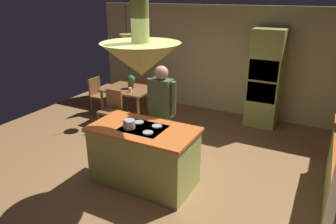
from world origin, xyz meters
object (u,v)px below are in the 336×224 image
object	(u,v)px
chair_by_back_wall	(145,91)
potted_plant_on_table	(131,81)
chair_at_corner	(98,93)
person_at_island	(162,109)
cup_on_table	(130,90)
kitchen_island	(144,155)
dining_table	(129,92)
cooking_pot_on_cooktop	(129,124)
chair_facing_island	(112,107)
oven_tower	(265,78)

from	to	relation	value
chair_by_back_wall	potted_plant_on_table	distance (m)	0.78
chair_at_corner	person_at_island	bearing A→B (deg)	-118.67
cup_on_table	potted_plant_on_table	bearing A→B (deg)	119.45
kitchen_island	dining_table	world-z (taller)	kitchen_island
potted_plant_on_table	person_at_island	bearing A→B (deg)	-41.98
cup_on_table	kitchen_island	bearing A→B (deg)	-51.07
cooking_pot_on_cooktop	kitchen_island	bearing A→B (deg)	39.09
chair_by_back_wall	cooking_pot_on_cooktop	xyz separation A→B (m)	(1.54, -2.90, 0.51)
potted_plant_on_table	cooking_pot_on_cooktop	bearing A→B (deg)	-56.46
dining_table	potted_plant_on_table	xyz separation A→B (m)	(0.04, 0.03, 0.27)
cup_on_table	person_at_island	bearing A→B (deg)	-39.11
person_at_island	chair_by_back_wall	bearing A→B (deg)	128.12
kitchen_island	dining_table	bearing A→B (deg)	128.99
chair_facing_island	cooking_pot_on_cooktop	world-z (taller)	cooking_pot_on_cooktop
dining_table	chair_at_corner	bearing A→B (deg)	-180.00
oven_tower	cup_on_table	size ratio (longest dim) A/B	23.60
oven_tower	potted_plant_on_table	xyz separation A→B (m)	(-2.76, -1.12, -0.13)
cooking_pot_on_cooktop	chair_by_back_wall	bearing A→B (deg)	117.94
kitchen_island	chair_by_back_wall	world-z (taller)	kitchen_island
chair_facing_island	potted_plant_on_table	size ratio (longest dim) A/B	2.90
dining_table	chair_at_corner	world-z (taller)	chair_at_corner
oven_tower	potted_plant_on_table	world-z (taller)	oven_tower
chair_facing_island	cooking_pot_on_cooktop	size ratio (longest dim) A/B	4.83
kitchen_island	cup_on_table	size ratio (longest dim) A/B	17.78
chair_at_corner	dining_table	bearing A→B (deg)	-90.00
kitchen_island	cup_on_table	bearing A→B (deg)	128.93
cup_on_table	cooking_pot_on_cooktop	world-z (taller)	cooking_pot_on_cooktop
chair_facing_island	cup_on_table	world-z (taller)	chair_facing_island
potted_plant_on_table	oven_tower	bearing A→B (deg)	22.06
kitchen_island	dining_table	size ratio (longest dim) A/B	1.46
oven_tower	person_at_island	world-z (taller)	oven_tower
dining_table	cooking_pot_on_cooktop	xyz separation A→B (m)	(1.54, -2.23, 0.35)
oven_tower	chair_by_back_wall	size ratio (longest dim) A/B	2.44
chair_at_corner	cup_on_table	distance (m)	1.18
person_at_island	dining_table	bearing A→B (deg)	139.34
kitchen_island	cooking_pot_on_cooktop	distance (m)	0.58
cup_on_table	cooking_pot_on_cooktop	xyz separation A→B (m)	(1.35, -2.00, 0.21)
oven_tower	chair_at_corner	xyz separation A→B (m)	(-3.73, -1.14, -0.56)
chair_by_back_wall	cooking_pot_on_cooktop	bearing A→B (deg)	117.94
dining_table	chair_facing_island	bearing A→B (deg)	-90.00
cup_on_table	cooking_pot_on_cooktop	size ratio (longest dim) A/B	0.50
dining_table	chair_facing_island	xyz separation A→B (m)	(0.00, -0.67, -0.16)
person_at_island	chair_by_back_wall	size ratio (longest dim) A/B	1.98
cup_on_table	chair_by_back_wall	bearing A→B (deg)	101.72
chair_by_back_wall	chair_at_corner	xyz separation A→B (m)	(-0.93, -0.67, 0.00)
dining_table	cup_on_table	distance (m)	0.33
kitchen_island	person_at_island	xyz separation A→B (m)	(-0.08, 0.71, 0.52)
potted_plant_on_table	cooking_pot_on_cooktop	distance (m)	2.71
dining_table	cup_on_table	xyz separation A→B (m)	(0.19, -0.23, 0.14)
chair_at_corner	potted_plant_on_table	xyz separation A→B (m)	(0.97, 0.03, 0.42)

